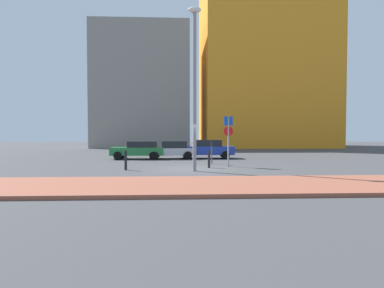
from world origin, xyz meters
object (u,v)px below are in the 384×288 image
parked_car_blue (206,149)px  parking_meter (212,150)px  parked_car_silver (171,150)px  street_lamp (194,77)px  traffic_bollard_near (209,159)px  parked_car_green (139,150)px  parking_sign_post (228,135)px  traffic_bollard_mid (126,160)px

parked_car_blue → parking_meter: (-0.08, -4.71, 0.18)m
parked_car_silver → street_lamp: bearing=-79.9°
parked_car_silver → traffic_bollard_near: 7.00m
parked_car_green → parked_car_silver: (2.56, 0.17, -0.01)m
parked_car_silver → parked_car_blue: parked_car_blue is taller
parking_sign_post → street_lamp: (-2.19, -2.18, 3.04)m
parked_car_green → parking_meter: bearing=-38.6°
parked_car_silver → parking_sign_post: bearing=-58.5°
parked_car_blue → parked_car_green: bearing=-175.4°
street_lamp → traffic_bollard_mid: 5.86m
parking_sign_post → street_lamp: street_lamp is taller
parked_car_green → parking_sign_post: parking_sign_post is taller
parking_meter → traffic_bollard_mid: bearing=-149.2°
parked_car_green → parked_car_silver: size_ratio=1.03×
street_lamp → traffic_bollard_near: bearing=58.6°
parked_car_silver → parked_car_blue: size_ratio=0.88×
traffic_bollard_mid → street_lamp: bearing=-9.5°
parked_car_green → traffic_bollard_mid: size_ratio=3.88×
parked_car_silver → parking_meter: size_ratio=2.72×
parked_car_blue → street_lamp: bearing=-99.6°
parked_car_green → traffic_bollard_mid: 7.31m
parking_sign_post → traffic_bollard_mid: (-5.95, -1.54, -1.41)m
street_lamp → traffic_bollard_mid: size_ratio=8.06×
parking_sign_post → parked_car_silver: bearing=121.5°
parking_meter → traffic_bollard_mid: parking_meter is taller
traffic_bollard_mid → parking_meter: bearing=30.8°
parking_sign_post → parking_meter: parking_sign_post is taller
parked_car_green → parked_car_blue: (5.43, 0.44, 0.03)m
parked_car_blue → traffic_bollard_mid: bearing=-123.8°
parked_car_green → street_lamp: bearing=-63.2°
parked_car_green → parking_sign_post: bearing=-42.9°
parked_car_silver → traffic_bollard_mid: size_ratio=3.78×
parked_car_blue → parking_sign_post: parking_sign_post is taller
traffic_bollard_near → parked_car_green: bearing=127.7°
parked_car_green → street_lamp: street_lamp is taller
parking_meter → traffic_bollard_mid: size_ratio=1.39×
parked_car_green → traffic_bollard_near: (4.95, -6.40, -0.25)m
parking_sign_post → street_lamp: size_ratio=0.36×
street_lamp → traffic_bollard_mid: bearing=170.5°
parked_car_silver → parking_meter: (2.78, -4.44, 0.22)m
parked_car_silver → traffic_bollard_mid: (-2.32, -7.48, -0.20)m
parking_meter → traffic_bollard_mid: 5.95m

